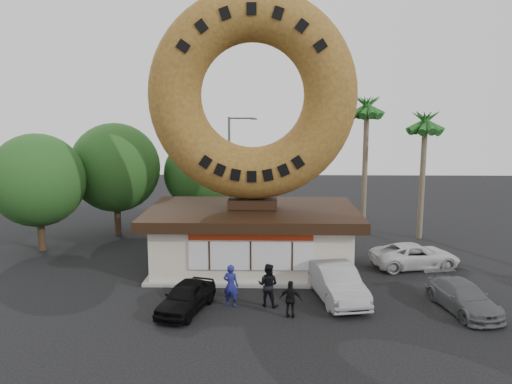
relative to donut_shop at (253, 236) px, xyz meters
The scene contains 16 objects.
ground 6.24m from the donut_shop, 90.00° to the right, with size 90.00×90.00×0.00m, color black.
donut_shop is the anchor object (origin of this frame).
giant_donut 7.46m from the donut_shop, 90.00° to the left, with size 10.86×10.86×2.77m, color olive.
tree_west 12.15m from the donut_shop, 143.55° to the left, with size 6.00×6.00×7.65m.
tree_mid 10.12m from the donut_shop, 113.92° to the left, with size 5.20×5.20×6.63m.
tree_far 13.59m from the donut_shop, 166.94° to the left, with size 5.60×5.60×7.14m.
palm_near 12.83m from the donut_shop, 46.90° to the left, with size 2.60×2.60×9.75m.
palm_far 14.00m from the donut_shop, 30.64° to the left, with size 2.60×2.60×8.75m.
street_lamp 10.54m from the donut_shop, 100.50° to the left, with size 2.11×0.20×8.00m.
person_left 5.62m from the donut_shop, 98.12° to the right, with size 0.69×0.45×1.88m, color navy.
person_center 5.58m from the donut_shop, 81.29° to the right, with size 0.93×0.72×1.91m, color black.
person_right 6.98m from the donut_shop, 75.14° to the right, with size 0.93×0.39×1.58m, color black.
car_black 6.75m from the donut_shop, 113.49° to the right, with size 1.50×3.73×1.27m, color black.
car_silver 6.10m from the donut_shop, 49.25° to the right, with size 1.68×4.82×1.59m, color #96969A.
car_grey 10.91m from the donut_shop, 32.19° to the right, with size 1.71×4.21×1.22m, color #5A5C5F.
car_white 8.92m from the donut_shop, ahead, with size 2.19×4.76×1.32m, color silver.
Camera 1 is at (0.80, -20.27, 8.52)m, focal length 35.00 mm.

